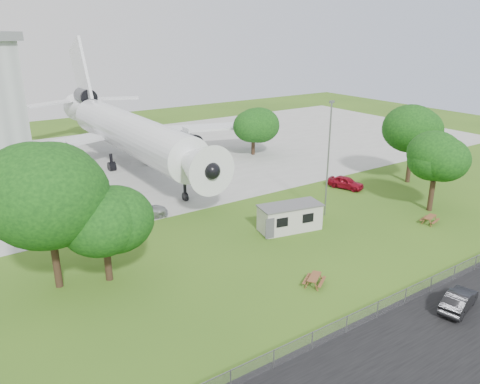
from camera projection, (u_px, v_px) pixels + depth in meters
ground at (306, 257)px, 40.64m from camera, size 160.00×160.00×0.00m
asphalt_strip at (439, 334)px, 30.49m from camera, size 120.00×8.00×0.02m
concrete_apron at (136, 160)px, 70.29m from camera, size 120.00×46.00×0.03m
airliner at (126, 130)px, 65.81m from camera, size 46.36×47.73×17.69m
site_cabin at (290, 217)px, 45.84m from camera, size 6.96×3.87×2.62m
picnic_west at (314, 285)px, 36.28m from camera, size 2.32×2.23×0.76m
picnic_east at (429, 223)px, 47.72m from camera, size 2.11×1.89×0.76m
fence at (395, 309)px, 33.22m from camera, size 58.00×0.04×1.30m
lamp_mast at (328, 161)px, 47.83m from camera, size 0.16×0.16×12.00m
tree_west_big at (46, 193)px, 33.56m from camera, size 9.15×9.15×12.26m
tree_west_small at (104, 223)px, 35.48m from camera, size 6.46×6.46×8.09m
tree_east_front at (437, 159)px, 49.21m from camera, size 6.12×6.12×8.93m
tree_east_back at (414, 129)px, 58.27m from camera, size 7.10×7.10×10.50m
tree_far_apron at (253, 123)px, 72.00m from camera, size 6.48×6.48×8.22m
car_centre_sedan at (459, 301)px, 32.93m from camera, size 4.50×2.51×1.40m
car_ne_hatch at (346, 183)px, 57.89m from camera, size 3.13×4.77×1.51m
car_apron_van at (142, 211)px, 48.76m from camera, size 5.68×3.08×1.56m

